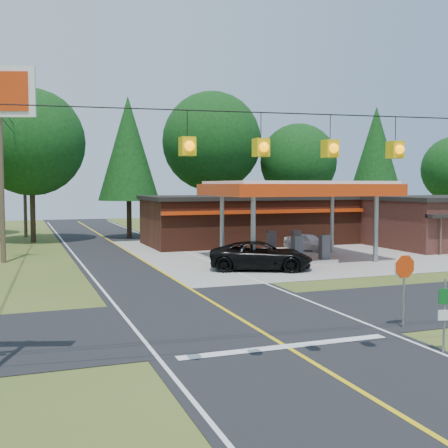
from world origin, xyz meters
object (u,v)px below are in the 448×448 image
object	(u,v)px
sedan_car	(308,242)
octagonal_stop_sign	(404,273)
gas_canopy	(297,191)
suv_car	(261,256)

from	to	relation	value
sedan_car	octagonal_stop_sign	xyz separation A→B (m)	(-7.50, -20.08, 1.22)
gas_canopy	sedan_car	xyz separation A→B (m)	(3.00, 4.06, -3.65)
gas_canopy	octagonal_stop_sign	distance (m)	16.81
suv_car	sedan_car	size ratio (longest dim) A/B	1.54
sedan_car	octagonal_stop_sign	size ratio (longest dim) A/B	1.47
suv_car	gas_canopy	bearing A→B (deg)	-27.29
suv_car	octagonal_stop_sign	xyz separation A→B (m)	(-0.75, -13.01, 1.06)
gas_canopy	octagonal_stop_sign	xyz separation A→B (m)	(-4.50, -16.01, -2.44)
octagonal_stop_sign	suv_car	bearing A→B (deg)	86.68
gas_canopy	suv_car	xyz separation A→B (m)	(-3.75, -3.00, -3.49)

